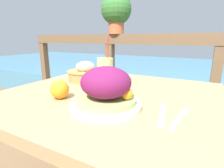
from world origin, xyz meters
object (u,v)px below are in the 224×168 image
drink_glass (105,73)px  potted_plant (116,11)px  salad_plate (106,90)px  bread_basket (86,73)px

drink_glass → potted_plant: (-0.34, 0.79, 0.40)m
potted_plant → drink_glass: bearing=-66.9°
drink_glass → salad_plate: bearing=-59.4°
bread_basket → potted_plant: (-0.15, 0.70, 0.43)m
salad_plate → drink_glass: bearing=120.6°
drink_glass → bread_basket: size_ratio=1.22×
drink_glass → bread_basket: drink_glass is taller
bread_basket → salad_plate: bearing=-44.2°
salad_plate → drink_glass: drink_glass is taller
salad_plate → potted_plant: (-0.46, 1.00, 0.41)m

